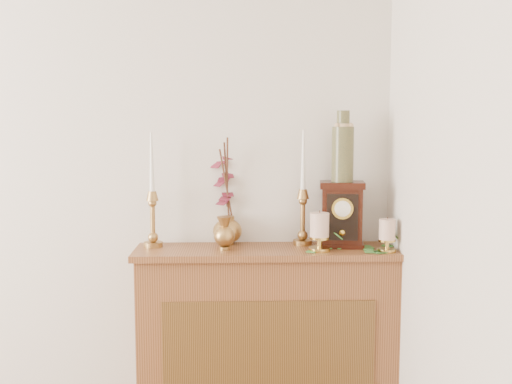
{
  "coord_description": "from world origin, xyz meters",
  "views": [
    {
      "loc": [
        1.26,
        -0.66,
        1.51
      ],
      "look_at": [
        1.35,
        2.05,
        1.2
      ],
      "focal_mm": 42.0,
      "sensor_mm": 36.0,
      "label": 1
    }
  ],
  "objects_px": {
    "bud_vase": "(224,234)",
    "candlestick_left": "(153,210)",
    "ceramic_vase": "(343,150)",
    "mantel_clock": "(342,215)",
    "candlestick_center": "(303,208)",
    "ginger_jar": "(225,196)"
  },
  "relations": [
    {
      "from": "ginger_jar",
      "to": "ceramic_vase",
      "type": "distance_m",
      "value": 0.61
    },
    {
      "from": "ginger_jar",
      "to": "mantel_clock",
      "type": "relative_size",
      "value": 1.67
    },
    {
      "from": "candlestick_left",
      "to": "ginger_jar",
      "type": "relative_size",
      "value": 1.05
    },
    {
      "from": "candlestick_center",
      "to": "ceramic_vase",
      "type": "distance_m",
      "value": 0.33
    },
    {
      "from": "candlestick_center",
      "to": "bud_vase",
      "type": "distance_m",
      "value": 0.41
    },
    {
      "from": "bud_vase",
      "to": "mantel_clock",
      "type": "height_order",
      "value": "mantel_clock"
    },
    {
      "from": "candlestick_left",
      "to": "ginger_jar",
      "type": "distance_m",
      "value": 0.35
    },
    {
      "from": "candlestick_left",
      "to": "ceramic_vase",
      "type": "height_order",
      "value": "ceramic_vase"
    },
    {
      "from": "mantel_clock",
      "to": "ceramic_vase",
      "type": "height_order",
      "value": "ceramic_vase"
    },
    {
      "from": "mantel_clock",
      "to": "candlestick_center",
      "type": "bearing_deg",
      "value": 171.18
    },
    {
      "from": "candlestick_center",
      "to": "ginger_jar",
      "type": "xyz_separation_m",
      "value": [
        -0.37,
        0.05,
        0.05
      ]
    },
    {
      "from": "mantel_clock",
      "to": "bud_vase",
      "type": "bearing_deg",
      "value": -165.93
    },
    {
      "from": "ginger_jar",
      "to": "ceramic_vase",
      "type": "height_order",
      "value": "ceramic_vase"
    },
    {
      "from": "mantel_clock",
      "to": "ceramic_vase",
      "type": "relative_size",
      "value": 0.94
    },
    {
      "from": "candlestick_left",
      "to": "candlestick_center",
      "type": "xyz_separation_m",
      "value": [
        0.71,
        0.03,
        0.0
      ]
    },
    {
      "from": "candlestick_center",
      "to": "ginger_jar",
      "type": "relative_size",
      "value": 1.06
    },
    {
      "from": "bud_vase",
      "to": "candlestick_left",
      "type": "bearing_deg",
      "value": 164.79
    },
    {
      "from": "mantel_clock",
      "to": "ceramic_vase",
      "type": "bearing_deg",
      "value": 90.0
    },
    {
      "from": "candlestick_center",
      "to": "mantel_clock",
      "type": "xyz_separation_m",
      "value": [
        0.18,
        -0.05,
        -0.03
      ]
    },
    {
      "from": "ceramic_vase",
      "to": "mantel_clock",
      "type": "bearing_deg",
      "value": -97.02
    },
    {
      "from": "candlestick_center",
      "to": "ceramic_vase",
      "type": "height_order",
      "value": "ceramic_vase"
    },
    {
      "from": "bud_vase",
      "to": "ceramic_vase",
      "type": "xyz_separation_m",
      "value": [
        0.55,
        0.07,
        0.38
      ]
    }
  ]
}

